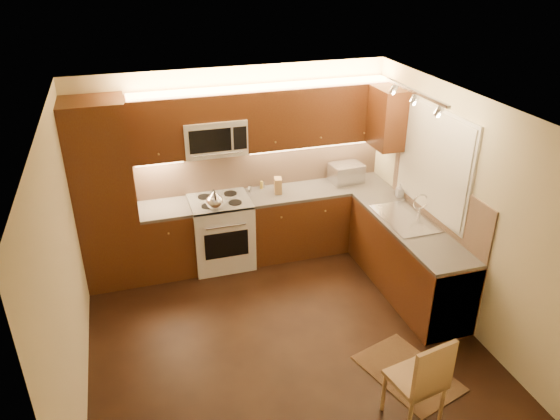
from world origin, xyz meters
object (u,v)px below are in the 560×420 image
object	(u,v)px
sink	(406,213)
soap_bottle	(400,190)
microwave	(214,136)
kettle	(214,199)
stove	(221,232)
toaster_oven	(346,173)
knife_block	(278,185)
dining_chair	(416,377)

from	to	relation	value
sink	soap_bottle	world-z (taller)	soap_bottle
microwave	kettle	bearing A→B (deg)	-105.69
kettle	microwave	bearing A→B (deg)	72.74
stove	microwave	size ratio (longest dim) A/B	1.21
toaster_oven	soap_bottle	xyz separation A→B (m)	(0.47, -0.65, -0.04)
microwave	soap_bottle	xyz separation A→B (m)	(2.24, -0.68, -0.73)
knife_block	toaster_oven	bearing A→B (deg)	16.26
toaster_oven	stove	bearing A→B (deg)	179.50
sink	soap_bottle	size ratio (longest dim) A/B	4.71
stove	knife_block	bearing A→B (deg)	2.77
stove	sink	bearing A→B (deg)	-29.36
stove	knife_block	distance (m)	0.95
knife_block	soap_bottle	distance (m)	1.57
stove	sink	distance (m)	2.35
kettle	soap_bottle	world-z (taller)	kettle
sink	kettle	xyz separation A→B (m)	(-2.10, 0.90, 0.07)
stove	microwave	distance (m)	1.27
kettle	knife_block	bearing A→B (deg)	14.84
knife_block	microwave	bearing A→B (deg)	-174.86
dining_chair	sink	bearing A→B (deg)	54.36
toaster_oven	knife_block	bearing A→B (deg)	-179.93
stove	microwave	world-z (taller)	microwave
microwave	dining_chair	size ratio (longest dim) A/B	0.81
stove	soap_bottle	world-z (taller)	soap_bottle
toaster_oven	knife_block	distance (m)	0.99
toaster_oven	dining_chair	size ratio (longest dim) A/B	0.45
soap_bottle	stove	bearing A→B (deg)	169.71
kettle	soap_bottle	distance (m)	2.36
kettle	knife_block	xyz separation A→B (m)	(0.88, 0.26, -0.04)
kettle	sink	bearing A→B (deg)	-24.82
knife_block	kettle	bearing A→B (deg)	-151.40
microwave	knife_block	xyz separation A→B (m)	(0.78, -0.10, -0.72)
toaster_oven	dining_chair	bearing A→B (deg)	-106.43
microwave	sink	world-z (taller)	microwave
stove	kettle	xyz separation A→B (m)	(-0.10, -0.22, 0.58)
microwave	stove	bearing A→B (deg)	-90.00
toaster_oven	soap_bottle	world-z (taller)	toaster_oven
sink	toaster_oven	xyz separation A→B (m)	(-0.23, 1.23, 0.05)
microwave	sink	distance (m)	2.48
kettle	toaster_oven	world-z (taller)	kettle
soap_bottle	sink	bearing A→B (deg)	-109.05
stove	soap_bottle	xyz separation A→B (m)	(2.24, -0.54, 0.53)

